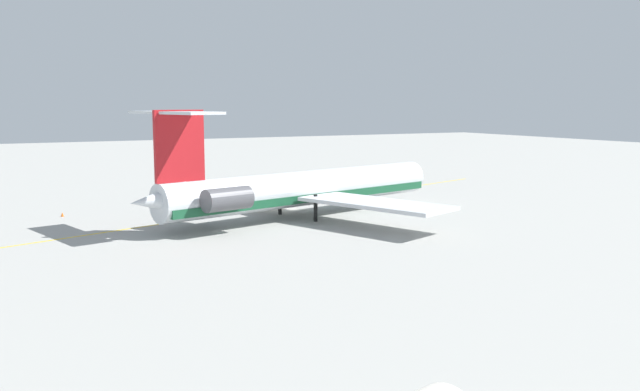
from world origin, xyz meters
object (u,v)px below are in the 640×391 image
at_px(main_jetliner, 297,189).
at_px(ground_crew_near_nose, 306,181).
at_px(safety_cone_nose, 62,214).
at_px(ground_crew_near_tail, 336,184).

xyz_separation_m(main_jetliner, ground_crew_near_nose, (-14.87, -27.65, -2.63)).
bearing_deg(main_jetliner, safety_cone_nose, 136.58).
distance_m(main_jetliner, ground_crew_near_tail, 28.16).
distance_m(main_jetliner, safety_cone_nose, 30.36).
bearing_deg(ground_crew_near_tail, ground_crew_near_nose, -173.82).
bearing_deg(ground_crew_near_tail, safety_cone_nose, -99.88).
bearing_deg(ground_crew_near_tail, main_jetliner, -57.87).
xyz_separation_m(ground_crew_near_nose, safety_cone_nose, (41.15, 12.85, -0.82)).
relative_size(ground_crew_near_tail, safety_cone_nose, 3.04).
xyz_separation_m(ground_crew_near_tail, safety_cone_nose, (43.89, 7.02, -0.78)).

